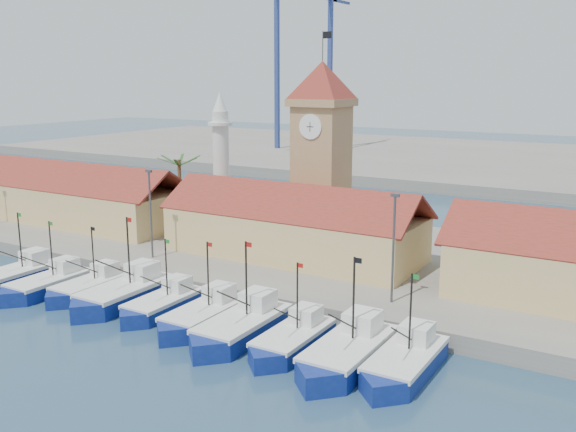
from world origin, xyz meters
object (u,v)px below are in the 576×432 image
Objects in this scene: boat_0 at (15,277)px; clock_tower at (322,149)px; minaret at (221,159)px; boat_5 at (202,317)px.

boat_0 is 0.43× the size of clock_tower.
minaret is at bearing 77.93° from boat_0.
boat_5 is 31.40m from minaret.
clock_tower is at bearing -7.61° from minaret.
boat_0 is 1.02× the size of boat_5.
boat_0 is 27.99m from minaret.
boat_5 is at bearing -86.10° from clock_tower.
minaret is at bearing 123.43° from boat_5.
clock_tower reaches higher than minaret.
boat_0 reaches higher than boat_5.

